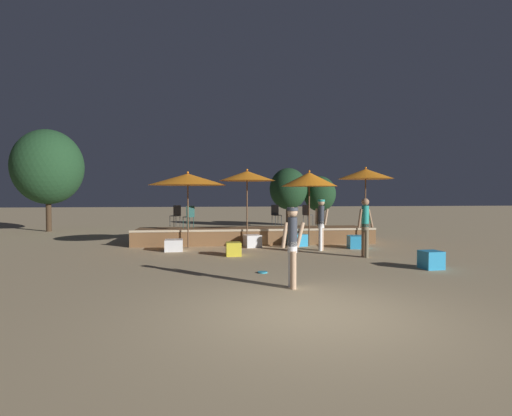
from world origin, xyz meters
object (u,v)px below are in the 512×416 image
at_px(cube_seat_4, 357,242).
at_px(bistro_chair_1, 189,215).
at_px(cube_seat_5, 431,260).
at_px(frisbee_disc, 263,272).
at_px(bistro_chair_2, 176,214).
at_px(background_tree_0, 48,167).
at_px(patio_umbrella_1, 366,174).
at_px(patio_umbrella_3, 247,176).
at_px(cube_seat_0, 174,245).
at_px(person_0, 365,224).
at_px(person_2, 292,242).
at_px(cube_seat_3, 233,249).
at_px(cube_seat_1, 297,240).
at_px(bistro_chair_0, 307,213).
at_px(person_1, 321,221).
at_px(bistro_chair_3, 276,213).
at_px(background_tree_1, 320,194).
at_px(cube_seat_2, 252,241).
at_px(background_tree_2, 288,189).
at_px(patio_umbrella_2, 188,179).
at_px(patio_umbrella_0, 309,179).

relative_size(cube_seat_4, bistro_chair_1, 0.80).
distance_m(cube_seat_5, frisbee_disc, 4.57).
xyz_separation_m(bistro_chair_2, background_tree_0, (-7.22, 5.78, 2.29)).
bearing_deg(patio_umbrella_1, patio_umbrella_3, 179.22).
bearing_deg(bistro_chair_2, bistro_chair_1, 85.09).
xyz_separation_m(cube_seat_0, person_0, (6.15, -2.20, 0.85)).
bearing_deg(person_2, cube_seat_5, 110.60).
relative_size(patio_umbrella_1, cube_seat_3, 6.30).
bearing_deg(bistro_chair_2, cube_seat_5, 97.86).
relative_size(cube_seat_1, frisbee_disc, 3.00).
distance_m(person_2, background_tree_0, 17.98).
distance_m(cube_seat_1, bistro_chair_0, 2.33).
height_order(patio_umbrella_3, bistro_chair_2, patio_umbrella_3).
height_order(cube_seat_1, person_1, person_1).
relative_size(bistro_chair_3, background_tree_1, 0.29).
xyz_separation_m(bistro_chair_0, background_tree_0, (-12.85, 5.76, 2.29)).
bearing_deg(bistro_chair_0, person_0, 150.31).
bearing_deg(bistro_chair_0, cube_seat_4, 165.82).
bearing_deg(cube_seat_0, bistro_chair_1, 75.30).
height_order(person_0, person_1, person_0).
distance_m(cube_seat_2, cube_seat_3, 2.25).
xyz_separation_m(bistro_chair_3, frisbee_disc, (-1.61, -7.21, -1.17)).
xyz_separation_m(cube_seat_1, bistro_chair_2, (-4.77, 1.92, 0.96)).
relative_size(patio_umbrella_3, person_0, 1.59).
height_order(cube_seat_0, cube_seat_3, cube_seat_3).
bearing_deg(cube_seat_4, background_tree_2, 93.72).
relative_size(patio_umbrella_2, person_0, 1.54).
distance_m(patio_umbrella_3, person_1, 3.33).
relative_size(cube_seat_2, cube_seat_5, 1.24).
bearing_deg(person_2, background_tree_0, -146.39).
bearing_deg(patio_umbrella_0, bistro_chair_1, 167.34).
height_order(person_1, bistro_chair_1, person_1).
xyz_separation_m(person_1, bistro_chair_2, (-5.32, 3.26, 0.14)).
xyz_separation_m(cube_seat_1, person_0, (1.49, -3.01, 0.82)).
bearing_deg(patio_umbrella_1, patio_umbrella_2, -179.66).
xyz_separation_m(patio_umbrella_0, background_tree_2, (0.99, 8.64, -0.25)).
relative_size(patio_umbrella_3, person_1, 1.63).
height_order(cube_seat_1, cube_seat_3, cube_seat_1).
bearing_deg(frisbee_disc, background_tree_1, 68.49).
xyz_separation_m(person_0, person_2, (-3.19, -3.83, -0.08)).
distance_m(person_1, bistro_chair_3, 3.58).
relative_size(patio_umbrella_0, person_0, 1.56).
xyz_separation_m(cube_seat_0, cube_seat_1, (4.66, 0.82, 0.03)).
distance_m(person_0, person_1, 1.92).
distance_m(cube_seat_0, bistro_chair_0, 6.25).
xyz_separation_m(patio_umbrella_0, cube_seat_2, (-2.23, -0.08, -2.35)).
relative_size(bistro_chair_3, frisbee_disc, 3.68).
bearing_deg(cube_seat_5, person_2, -157.73).
bearing_deg(patio_umbrella_0, background_tree_0, 148.13).
distance_m(person_1, person_2, 5.94).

